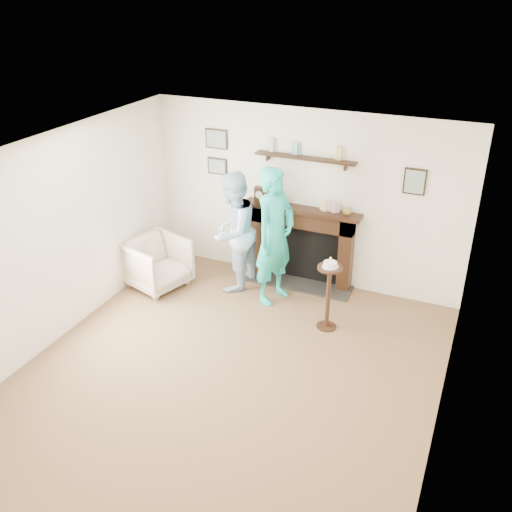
% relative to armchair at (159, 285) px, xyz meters
% --- Properties ---
extents(ground, '(5.00, 5.00, 0.00)m').
position_rel_armchair_xyz_m(ground, '(1.82, -1.45, 0.00)').
color(ground, brown).
rests_on(ground, ground).
extents(room_shell, '(4.54, 5.02, 2.52)m').
position_rel_armchair_xyz_m(room_shell, '(1.82, -0.75, 1.62)').
color(room_shell, '#F1EACD').
rests_on(room_shell, ground).
extents(armchair, '(0.98, 0.96, 0.72)m').
position_rel_armchair_xyz_m(armchair, '(0.00, 0.00, 0.00)').
color(armchair, tan).
rests_on(armchair, ground).
extents(man, '(0.68, 0.86, 1.71)m').
position_rel_armchair_xyz_m(man, '(1.00, 0.42, 0.00)').
color(man, '#ABB7D5').
rests_on(man, ground).
extents(woman, '(0.63, 0.79, 1.89)m').
position_rel_armchair_xyz_m(woman, '(1.66, 0.33, 0.00)').
color(woman, '#1EAAA1').
rests_on(woman, ground).
extents(pedestal_table, '(0.31, 0.31, 0.99)m').
position_rel_armchair_xyz_m(pedestal_table, '(2.55, -0.07, 0.61)').
color(pedestal_table, black).
rests_on(pedestal_table, ground).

